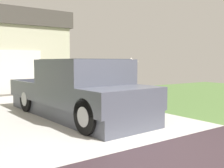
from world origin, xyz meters
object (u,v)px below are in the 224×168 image
Objects in this scene: person_with_hat at (131,81)px; handbag at (135,110)px; wheeled_trash_bin at (87,81)px; pickup_truck at (82,91)px.

handbag is at bearing 55.25° from person_with_hat.
pickup_truck is at bearing -121.77° from wheeled_trash_bin.
wheeled_trash_bin is at bearing -127.97° from person_with_hat.
pickup_truck is 1.71m from handbag.
pickup_truck is 6.36m from wheeled_trash_bin.
handbag is 0.40× the size of wheeled_trash_bin.
person_with_hat is 5.97m from wheeled_trash_bin.
person_with_hat reaches higher than pickup_truck.
pickup_truck reaches higher than wheeled_trash_bin.
person_with_hat reaches higher than wheeled_trash_bin.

